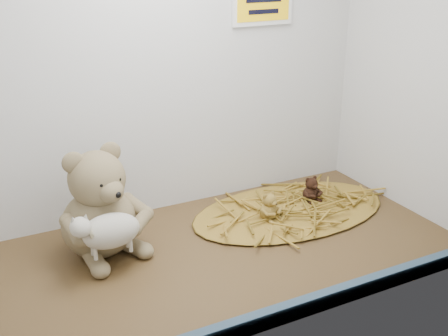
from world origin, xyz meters
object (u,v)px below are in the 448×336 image
toy_lamb (110,231)px  mini_teddy_tan (269,205)px  main_teddy (98,202)px  mini_teddy_brown (311,188)px

toy_lamb → mini_teddy_tan: 44.61cm
main_teddy → toy_lamb: bearing=-106.8°
toy_lamb → mini_teddy_tan: (44.00, 4.98, -5.35)cm
main_teddy → mini_teddy_tan: 45.05cm
main_teddy → mini_teddy_brown: size_ratio=3.72×
toy_lamb → mini_teddy_brown: (60.57, 9.35, -5.51)cm
toy_lamb → mini_teddy_brown: 61.54cm
main_teddy → toy_lamb: main_teddy is taller
mini_teddy_brown → mini_teddy_tan: bearing=-168.4°
main_teddy → mini_teddy_brown: (60.57, -0.23, -8.65)cm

